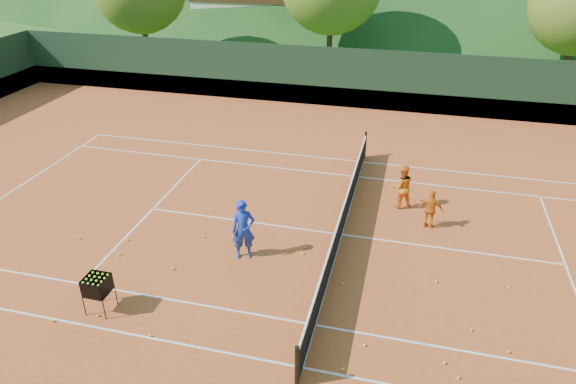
% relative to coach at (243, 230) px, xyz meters
% --- Properties ---
extents(ground, '(400.00, 400.00, 0.00)m').
position_rel_coach_xyz_m(ground, '(2.54, 1.83, -0.93)').
color(ground, '#294F18').
rests_on(ground, ground).
extents(clay_court, '(40.00, 24.00, 0.02)m').
position_rel_coach_xyz_m(clay_court, '(2.54, 1.83, -0.92)').
color(clay_court, '#B7491D').
rests_on(clay_court, ground).
extents(coach, '(0.78, 0.67, 1.81)m').
position_rel_coach_xyz_m(coach, '(0.00, 0.00, 0.00)').
color(coach, '#1A37A9').
rests_on(coach, clay_court).
extents(student_a, '(0.89, 0.79, 1.53)m').
position_rel_coach_xyz_m(student_a, '(4.19, 4.03, -0.14)').
color(student_a, orange).
rests_on(student_a, clay_court).
extents(student_b, '(0.79, 0.42, 1.29)m').
position_rel_coach_xyz_m(student_b, '(5.14, 2.94, -0.26)').
color(student_b, orange).
rests_on(student_b, clay_court).
extents(tennis_ball_0, '(0.07, 0.07, 0.07)m').
position_rel_coach_xyz_m(tennis_ball_0, '(2.95, -0.61, -0.87)').
color(tennis_ball_0, yellow).
rests_on(tennis_ball_0, clay_court).
extents(tennis_ball_1, '(0.07, 0.07, 0.07)m').
position_rel_coach_xyz_m(tennis_ball_1, '(6.96, -2.10, -0.87)').
color(tennis_ball_1, yellow).
rests_on(tennis_ball_1, clay_court).
extents(tennis_ball_2, '(0.07, 0.07, 0.07)m').
position_rel_coach_xyz_m(tennis_ball_2, '(-3.64, -3.74, -0.87)').
color(tennis_ball_2, yellow).
rests_on(tennis_ball_2, clay_court).
extents(tennis_ball_3, '(0.07, 0.07, 0.07)m').
position_rel_coach_xyz_m(tennis_ball_3, '(-5.17, -0.42, -0.87)').
color(tennis_ball_3, yellow).
rests_on(tennis_ball_3, clay_court).
extents(tennis_ball_4, '(0.07, 0.07, 0.07)m').
position_rel_coach_xyz_m(tennis_ball_4, '(1.62, 0.49, -0.87)').
color(tennis_ball_4, yellow).
rests_on(tennis_ball_4, clay_court).
extents(tennis_ball_5, '(0.07, 0.07, 0.07)m').
position_rel_coach_xyz_m(tennis_ball_5, '(-1.11, -3.62, -0.87)').
color(tennis_ball_5, yellow).
rests_on(tennis_ball_5, clay_court).
extents(tennis_ball_6, '(0.07, 0.07, 0.07)m').
position_rel_coach_xyz_m(tennis_ball_6, '(1.59, 0.82, -0.87)').
color(tennis_ball_6, yellow).
rests_on(tennis_ball_6, clay_court).
extents(tennis_ball_7, '(0.07, 0.07, 0.07)m').
position_rel_coach_xyz_m(tennis_ball_7, '(3.79, -2.69, -0.87)').
color(tennis_ball_7, yellow).
rests_on(tennis_ball_7, clay_court).
extents(tennis_ball_8, '(0.07, 0.07, 0.07)m').
position_rel_coach_xyz_m(tennis_ball_8, '(3.42, -3.51, -0.87)').
color(tennis_ball_8, yellow).
rests_on(tennis_ball_8, clay_court).
extents(tennis_ball_10, '(0.07, 0.07, 0.07)m').
position_rel_coach_xyz_m(tennis_ball_10, '(5.55, -2.80, -0.87)').
color(tennis_ball_10, yellow).
rests_on(tennis_ball_10, clay_court).
extents(tennis_ball_11, '(0.07, 0.07, 0.07)m').
position_rel_coach_xyz_m(tennis_ball_11, '(2.51, -0.45, -0.87)').
color(tennis_ball_11, yellow).
rests_on(tennis_ball_11, clay_court).
extents(tennis_ball_12, '(0.07, 0.07, 0.07)m').
position_rel_coach_xyz_m(tennis_ball_12, '(5.39, 0.10, -0.87)').
color(tennis_ball_12, yellow).
rests_on(tennis_ball_12, clay_court).
extents(tennis_ball_17, '(0.07, 0.07, 0.07)m').
position_rel_coach_xyz_m(tennis_ball_17, '(-1.51, 0.60, -0.87)').
color(tennis_ball_17, yellow).
rests_on(tennis_ball_17, clay_court).
extents(tennis_ball_18, '(0.07, 0.07, 0.07)m').
position_rel_coach_xyz_m(tennis_ball_18, '(-1.72, -1.10, -0.87)').
color(tennis_ball_18, yellow).
rests_on(tennis_ball_18, clay_court).
extents(tennis_ball_20, '(0.07, 0.07, 0.07)m').
position_rel_coach_xyz_m(tennis_ball_20, '(-2.69, -3.31, -0.87)').
color(tennis_ball_20, yellow).
rests_on(tennis_ball_20, clay_court).
extents(tennis_ball_21, '(0.07, 0.07, 0.07)m').
position_rel_coach_xyz_m(tennis_ball_21, '(5.84, -3.15, -0.87)').
color(tennis_ball_21, yellow).
rests_on(tennis_ball_21, clay_court).
extents(tennis_ball_23, '(0.07, 0.07, 0.07)m').
position_rel_coach_xyz_m(tennis_ball_23, '(6.19, -1.58, -0.87)').
color(tennis_ball_23, yellow).
rests_on(tennis_ball_23, clay_court).
extents(tennis_ball_24, '(0.07, 0.07, 0.07)m').
position_rel_coach_xyz_m(tennis_ball_24, '(7.25, 0.34, -0.87)').
color(tennis_ball_24, yellow).
rests_on(tennis_ball_24, clay_court).
extents(tennis_ball_25, '(0.07, 0.07, 0.07)m').
position_rel_coach_xyz_m(tennis_ball_25, '(-3.54, -0.89, -0.87)').
color(tennis_ball_25, yellow).
rests_on(tennis_ball_25, clay_court).
extents(tennis_ball_26, '(0.07, 0.07, 0.07)m').
position_rel_coach_xyz_m(tennis_ball_26, '(-3.69, -0.09, -0.87)').
color(tennis_ball_26, yellow).
rests_on(tennis_ball_26, clay_court).
extents(court_lines, '(23.83, 11.03, 0.00)m').
position_rel_coach_xyz_m(court_lines, '(2.54, 1.83, -0.90)').
color(court_lines, silver).
rests_on(court_lines, clay_court).
extents(tennis_net, '(0.10, 12.07, 1.10)m').
position_rel_coach_xyz_m(tennis_net, '(2.54, 1.83, -0.41)').
color(tennis_net, black).
rests_on(tennis_net, clay_court).
extents(perimeter_fence, '(40.40, 24.24, 3.00)m').
position_rel_coach_xyz_m(perimeter_fence, '(2.54, 1.83, 0.34)').
color(perimeter_fence, black).
rests_on(perimeter_fence, clay_court).
extents(ball_hopper, '(0.57, 0.57, 1.00)m').
position_rel_coach_xyz_m(ball_hopper, '(-2.73, -3.06, -0.16)').
color(ball_hopper, black).
rests_on(ball_hopper, clay_court).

